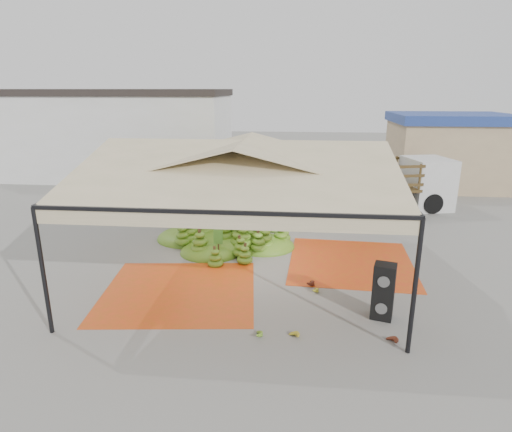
# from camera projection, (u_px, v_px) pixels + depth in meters

# --- Properties ---
(ground) EXTENTS (90.00, 90.00, 0.00)m
(ground) POSITION_uv_depth(u_px,v_px,m) (245.00, 269.00, 13.32)
(ground) COLOR slate
(ground) RESTS_ON ground
(canopy_tent) EXTENTS (8.10, 8.10, 4.00)m
(canopy_tent) POSITION_uv_depth(u_px,v_px,m) (244.00, 164.00, 12.38)
(canopy_tent) COLOR black
(canopy_tent) RESTS_ON ground
(building_white) EXTENTS (14.30, 6.30, 5.40)m
(building_white) POSITION_uv_depth(u_px,v_px,m) (114.00, 134.00, 26.85)
(building_white) COLOR silver
(building_white) RESTS_ON ground
(building_tan) EXTENTS (6.30, 5.30, 4.10)m
(building_tan) POSITION_uv_depth(u_px,v_px,m) (448.00, 150.00, 24.19)
(building_tan) COLOR tan
(building_tan) RESTS_ON ground
(tarp_left) EXTENTS (4.54, 4.36, 0.01)m
(tarp_left) POSITION_uv_depth(u_px,v_px,m) (179.00, 291.00, 11.88)
(tarp_left) COLOR red
(tarp_left) RESTS_ON ground
(tarp_right) EXTENTS (4.11, 4.29, 0.01)m
(tarp_right) POSITION_uv_depth(u_px,v_px,m) (351.00, 262.00, 13.88)
(tarp_right) COLOR red
(tarp_right) RESTS_ON ground
(banana_heap) EXTENTS (6.59, 6.04, 1.15)m
(banana_heap) POSITION_uv_depth(u_px,v_px,m) (227.00, 228.00, 15.41)
(banana_heap) COLOR #477718
(banana_heap) RESTS_ON ground
(hand_yellow_a) EXTENTS (0.45, 0.40, 0.18)m
(hand_yellow_a) POSITION_uv_depth(u_px,v_px,m) (313.00, 289.00, 11.84)
(hand_yellow_a) COLOR #AF9A23
(hand_yellow_a) RESTS_ON ground
(hand_yellow_b) EXTENTS (0.50, 0.50, 0.18)m
(hand_yellow_b) POSITION_uv_depth(u_px,v_px,m) (293.00, 335.00, 9.62)
(hand_yellow_b) COLOR #AE9622
(hand_yellow_b) RESTS_ON ground
(hand_red_a) EXTENTS (0.58, 0.52, 0.22)m
(hand_red_a) POSITION_uv_depth(u_px,v_px,m) (308.00, 281.00, 12.24)
(hand_red_a) COLOR #5D1A15
(hand_red_a) RESTS_ON ground
(hand_red_b) EXTENTS (0.55, 0.52, 0.20)m
(hand_red_b) POSITION_uv_depth(u_px,v_px,m) (391.00, 340.00, 9.42)
(hand_red_b) COLOR #592414
(hand_red_b) RESTS_ON ground
(hand_green) EXTENTS (0.41, 0.34, 0.18)m
(hand_green) POSITION_uv_depth(u_px,v_px,m) (256.00, 333.00, 9.70)
(hand_green) COLOR #49851B
(hand_green) RESTS_ON ground
(hanging_bunches) EXTENTS (3.24, 0.24, 0.20)m
(hanging_bunches) POSITION_uv_depth(u_px,v_px,m) (256.00, 188.00, 12.56)
(hanging_bunches) COLOR #57851B
(hanging_bunches) RESTS_ON ground
(speaker_stack) EXTENTS (0.61, 0.57, 1.40)m
(speaker_stack) POSITION_uv_depth(u_px,v_px,m) (383.00, 291.00, 10.33)
(speaker_stack) COLOR black
(speaker_stack) RESTS_ON ground
(banana_leaves) EXTENTS (0.96, 1.36, 3.70)m
(banana_leaves) POSITION_uv_depth(u_px,v_px,m) (211.00, 258.00, 14.25)
(banana_leaves) COLOR #38711E
(banana_leaves) RESTS_ON ground
(vendor) EXTENTS (0.73, 0.57, 1.78)m
(vendor) POSITION_uv_depth(u_px,v_px,m) (273.00, 204.00, 17.41)
(vendor) COLOR gray
(vendor) RESTS_ON ground
(truck_left) EXTENTS (7.75, 5.06, 2.52)m
(truck_left) POSITION_uv_depth(u_px,v_px,m) (220.00, 170.00, 21.13)
(truck_left) COLOR #4A3818
(truck_left) RESTS_ON ground
(truck_right) EXTENTS (7.15, 3.83, 2.34)m
(truck_right) POSITION_uv_depth(u_px,v_px,m) (382.00, 179.00, 19.65)
(truck_right) COLOR #4C3719
(truck_right) RESTS_ON ground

